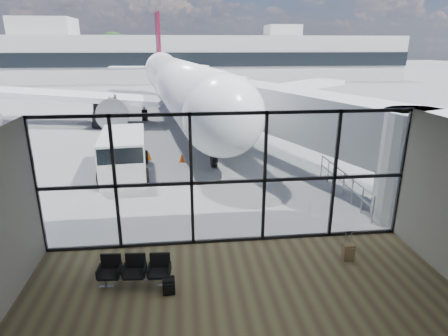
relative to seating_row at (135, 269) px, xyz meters
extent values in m
plane|color=slate|center=(2.88, 42.09, -0.49)|extent=(220.00, 220.00, 0.00)
cube|color=brown|center=(2.88, -1.91, -0.49)|extent=(12.00, 8.00, 0.01)
cube|color=silver|center=(2.88, -1.91, 4.01)|extent=(12.00, 8.00, 0.02)
cube|color=white|center=(2.88, 2.09, 1.76)|extent=(12.00, 0.04, 4.50)
cube|color=black|center=(2.88, 2.09, -0.43)|extent=(12.00, 0.12, 0.10)
cube|color=black|center=(2.88, 2.09, 1.71)|extent=(12.00, 0.12, 0.10)
cube|color=black|center=(2.88, 2.09, 3.95)|extent=(12.00, 0.12, 0.10)
cube|color=black|center=(-3.12, 2.09, 1.76)|extent=(0.10, 0.12, 4.50)
cube|color=black|center=(-0.72, 2.09, 1.76)|extent=(0.10, 0.12, 4.50)
cube|color=black|center=(1.68, 2.09, 1.76)|extent=(0.10, 0.12, 4.50)
cube|color=black|center=(4.08, 2.09, 1.76)|extent=(0.10, 0.12, 4.50)
cube|color=black|center=(6.48, 2.09, 1.76)|extent=(0.10, 0.12, 4.50)
cube|color=black|center=(8.88, 2.09, 1.76)|extent=(0.10, 0.12, 4.50)
cylinder|color=#ABAEB0|center=(10.08, 3.09, 1.61)|extent=(2.80, 2.80, 4.20)
cube|color=#ABAEB0|center=(7.43, 10.09, 2.51)|extent=(7.45, 14.81, 2.40)
cube|color=#ABAEB0|center=(4.78, 17.09, 2.51)|extent=(2.60, 2.20, 2.60)
cylinder|color=gray|center=(3.98, 17.09, 0.41)|extent=(0.20, 0.20, 1.80)
cylinder|color=gray|center=(5.58, 17.09, 0.41)|extent=(0.20, 0.20, 1.80)
cylinder|color=black|center=(4.78, 17.09, -0.24)|extent=(1.80, 0.56, 0.56)
cylinder|color=gray|center=(8.48, 2.89, 0.06)|extent=(0.06, 0.06, 1.10)
cylinder|color=gray|center=(8.48, 3.79, 0.06)|extent=(0.06, 0.06, 1.10)
cylinder|color=gray|center=(8.48, 4.69, 0.06)|extent=(0.06, 0.06, 1.10)
cylinder|color=gray|center=(8.48, 5.59, 0.06)|extent=(0.06, 0.06, 1.10)
cylinder|color=gray|center=(8.48, 6.49, 0.06)|extent=(0.06, 0.06, 1.10)
cylinder|color=gray|center=(8.48, 7.39, 0.06)|extent=(0.06, 0.06, 1.10)
cylinder|color=gray|center=(8.48, 8.29, 0.06)|extent=(0.06, 0.06, 1.10)
cylinder|color=gray|center=(8.48, 5.59, 0.59)|extent=(0.06, 5.40, 0.06)
cylinder|color=gray|center=(8.48, 5.59, 0.11)|extent=(0.06, 5.40, 0.06)
cube|color=#A6A5A1|center=(2.88, 64.09, 3.51)|extent=(80.00, 12.00, 8.00)
cube|color=black|center=(2.88, 57.99, 3.51)|extent=(80.00, 0.20, 2.40)
cube|color=#A6A5A1|center=(-22.12, 64.09, 9.01)|extent=(10.00, 8.00, 3.00)
cube|color=#A6A5A1|center=(20.88, 64.09, 8.51)|extent=(6.00, 6.00, 2.00)
cylinder|color=#382619|center=(-30.12, 74.09, 1.22)|extent=(0.50, 0.50, 3.42)
sphere|color=black|center=(-30.12, 74.09, 5.40)|extent=(6.27, 6.27, 6.27)
cylinder|color=#382619|center=(-24.12, 74.09, 0.86)|extent=(0.50, 0.50, 2.70)
sphere|color=black|center=(-24.12, 74.09, 4.16)|extent=(4.95, 4.95, 4.95)
cylinder|color=#382619|center=(-18.12, 74.09, 1.04)|extent=(0.50, 0.50, 3.06)
sphere|color=black|center=(-18.12, 74.09, 4.78)|extent=(5.61, 5.61, 5.61)
cylinder|color=#382619|center=(-12.12, 74.09, 1.22)|extent=(0.50, 0.50, 3.42)
sphere|color=black|center=(-12.12, 74.09, 5.40)|extent=(6.27, 6.27, 6.27)
cube|color=gray|center=(-0.01, -0.11, -0.26)|extent=(2.01, 0.22, 0.04)
cube|color=black|center=(-0.69, -0.06, -0.09)|extent=(0.60, 0.57, 0.07)
cube|color=black|center=(-0.67, 0.20, 0.15)|extent=(0.57, 0.11, 0.50)
cube|color=black|center=(-0.01, -0.11, -0.09)|extent=(0.60, 0.57, 0.07)
cube|color=black|center=(0.01, 0.15, 0.15)|extent=(0.57, 0.11, 0.50)
cube|color=black|center=(0.67, -0.16, -0.09)|extent=(0.60, 0.57, 0.07)
cube|color=black|center=(0.69, 0.10, 0.15)|extent=(0.57, 0.11, 0.50)
cylinder|color=gray|center=(-0.83, -0.05, -0.38)|extent=(0.05, 0.05, 0.23)
cylinder|color=gray|center=(0.81, -0.17, -0.38)|extent=(0.05, 0.05, 0.23)
cube|color=black|center=(0.94, -0.55, -0.27)|extent=(0.33, 0.21, 0.45)
cube|color=black|center=(0.94, -0.67, -0.27)|extent=(0.27, 0.07, 0.31)
cylinder|color=black|center=(0.93, -0.45, -0.04)|extent=(0.31, 0.09, 0.08)
cube|color=#8C714E|center=(6.48, 0.51, -0.21)|extent=(0.35, 0.21, 0.52)
cube|color=#8C714E|center=(6.48, 0.39, -0.21)|extent=(0.29, 0.04, 0.39)
cylinder|color=gray|center=(6.38, 0.61, 0.23)|extent=(0.02, 0.02, 0.43)
cylinder|color=gray|center=(6.57, 0.61, 0.23)|extent=(0.02, 0.02, 0.43)
cube|color=black|center=(6.48, 0.61, 0.44)|extent=(0.23, 0.03, 0.02)
cylinder|color=black|center=(6.38, 0.61, -0.46)|extent=(0.03, 0.06, 0.06)
cylinder|color=black|center=(6.57, 0.61, -0.46)|extent=(0.03, 0.06, 0.06)
cylinder|color=white|center=(1.23, 24.29, 2.76)|extent=(8.32, 32.76, 4.01)
sphere|color=white|center=(3.40, 8.18, 2.76)|extent=(4.01, 4.01, 4.01)
cone|color=white|center=(-1.31, 43.08, 3.08)|extent=(4.84, 6.98, 4.01)
cube|color=black|center=(3.31, 8.82, 3.30)|extent=(2.54, 1.61, 0.54)
cube|color=white|center=(-8.05, 24.13, 1.84)|extent=(16.65, 6.53, 1.28)
cylinder|color=black|center=(-4.21, 22.46, 0.75)|extent=(2.75, 3.96, 2.28)
cube|color=white|center=(-4.68, 42.08, 3.19)|extent=(6.09, 2.39, 0.20)
cube|color=white|center=(10.21, 26.60, 1.84)|extent=(16.25, 10.37, 1.28)
cylinder|color=black|center=(6.96, 23.97, 0.75)|extent=(2.75, 3.96, 2.28)
cube|color=white|center=(2.20, 43.01, 3.19)|extent=(6.27, 3.84, 0.20)
cube|color=#5B0D22|center=(-1.31, 43.08, 6.66)|extent=(0.87, 4.12, 6.50)
cylinder|color=gray|center=(3.11, 10.33, 0.27)|extent=(0.22, 0.22, 1.52)
cylinder|color=black|center=(3.11, 10.33, -0.11)|extent=(0.37, 0.79, 0.76)
cylinder|color=black|center=(-1.85, 24.42, -0.01)|extent=(0.62, 1.10, 1.04)
cylinder|color=black|center=(4.16, 25.23, -0.01)|extent=(0.62, 1.10, 1.04)
cube|color=silver|center=(-1.62, 9.78, 0.59)|extent=(2.62, 5.14, 2.16)
cube|color=black|center=(-1.44, 7.95, 1.18)|extent=(2.16, 1.48, 0.75)
cylinder|color=black|center=(-2.54, 8.06, -0.12)|extent=(0.34, 0.78, 0.75)
cylinder|color=black|center=(-0.39, 8.27, -0.12)|extent=(0.34, 0.78, 0.75)
cylinder|color=black|center=(-2.84, 11.28, -0.12)|extent=(0.34, 0.78, 0.75)
cylinder|color=black|center=(-0.70, 11.49, -0.12)|extent=(0.34, 0.78, 0.75)
cube|color=black|center=(-5.33, 22.76, 0.00)|extent=(1.77, 2.89, 0.90)
cube|color=black|center=(-5.55, 23.82, 0.67)|extent=(1.50, 2.41, 0.92)
cylinder|color=black|center=(-5.77, 21.76, -0.27)|extent=(0.27, 0.48, 0.45)
cylinder|color=black|center=(-4.54, 22.01, -0.27)|extent=(0.27, 0.48, 0.45)
cylinder|color=black|center=(-6.13, 23.52, -0.27)|extent=(0.27, 0.48, 0.45)
cylinder|color=black|center=(-4.90, 23.77, -0.27)|extent=(0.27, 0.48, 0.45)
cylinder|color=black|center=(-9.56, 14.62, -0.29)|extent=(0.26, 0.43, 0.40)
cube|color=orange|center=(-0.63, 12.27, -0.48)|extent=(0.44, 0.44, 0.03)
cone|color=orange|center=(-0.63, 12.27, -0.18)|extent=(0.42, 0.42, 0.63)
cube|color=#CD4A0A|center=(1.37, 11.56, -0.48)|extent=(0.36, 0.36, 0.03)
cone|color=#CD4A0A|center=(1.37, 11.56, -0.24)|extent=(0.34, 0.34, 0.51)
cube|color=orange|center=(7.88, 19.09, -0.48)|extent=(0.42, 0.42, 0.03)
cone|color=orange|center=(7.88, 19.09, -0.19)|extent=(0.40, 0.40, 0.61)
camera|label=1|loc=(1.45, -9.27, 5.96)|focal=30.00mm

